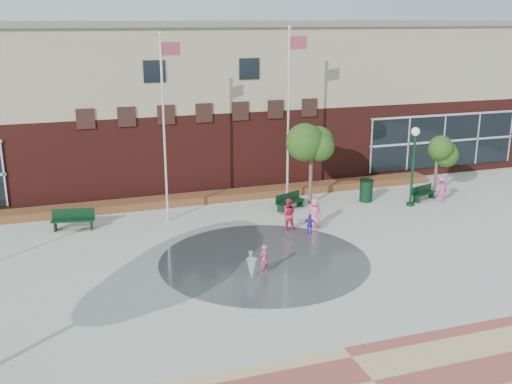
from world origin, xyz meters
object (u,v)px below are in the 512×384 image
object	(u,v)px
flagpole_left	(165,119)
flagpole_right	(289,107)
bench_left	(73,224)
child_splash	(264,259)
trash_can	(366,191)

from	to	relation	value
flagpole_left	flagpole_right	bearing A→B (deg)	-6.00
bench_left	child_splash	size ratio (longest dim) A/B	1.68
flagpole_left	child_splash	distance (m)	8.80
trash_can	flagpole_right	bearing A→B (deg)	165.69
flagpole_right	bench_left	bearing A→B (deg)	173.59
flagpole_right	bench_left	distance (m)	11.84
bench_left	trash_can	world-z (taller)	trash_can
flagpole_left	bench_left	xyz separation A→B (m)	(-4.39, 0.12, -4.59)
flagpole_left	trash_can	size ratio (longest dim) A/B	7.34
flagpole_left	trash_can	xyz separation A→B (m)	(10.48, -0.26, -4.30)
flagpole_left	bench_left	distance (m)	6.35
bench_left	child_splash	world-z (taller)	child_splash
flagpole_right	child_splash	distance (m)	10.16
flagpole_right	child_splash	size ratio (longest dim) A/B	7.63
trash_can	flagpole_left	bearing A→B (deg)	178.56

